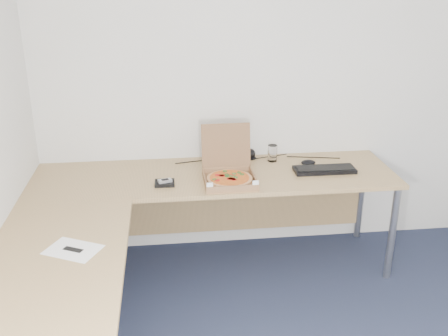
{
  "coord_description": "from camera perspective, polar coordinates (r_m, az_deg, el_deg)",
  "views": [
    {
      "loc": [
        -0.82,
        -1.87,
        2.08
      ],
      "look_at": [
        -0.45,
        1.28,
        0.82
      ],
      "focal_mm": 41.21,
      "sensor_mm": 36.0,
      "label": 1
    }
  ],
  "objects": [
    {
      "name": "pizza_box",
      "position": [
        3.42,
        0.57,
        -0.85
      ],
      "size": [
        0.34,
        0.39,
        0.34
      ],
      "rotation": [
        0.0,
        0.0,
        0.01
      ],
      "color": "#8E623F",
      "rests_on": "desk"
    },
    {
      "name": "cable_bundle",
      "position": [
        3.83,
        3.39,
        1.02
      ],
      "size": [
        0.59,
        0.12,
        0.01
      ],
      "primitive_type": null,
      "rotation": [
        0.0,
        0.0,
        0.14
      ],
      "color": "black",
      "rests_on": "desk"
    },
    {
      "name": "room_shell",
      "position": [
        2.21,
        15.7,
        -1.27
      ],
      "size": [
        3.5,
        3.5,
        2.5
      ],
      "primitive_type": null,
      "color": "silver",
      "rests_on": "ground"
    },
    {
      "name": "drinking_glass",
      "position": [
        3.79,
        5.39,
        1.64
      ],
      "size": [
        0.07,
        0.07,
        0.12
      ],
      "primitive_type": "cylinder",
      "color": "white",
      "rests_on": "desk"
    },
    {
      "name": "dome_speaker",
      "position": [
        3.84,
        2.89,
        1.64
      ],
      "size": [
        0.09,
        0.09,
        0.08
      ],
      "primitive_type": "ellipsoid",
      "color": "black",
      "rests_on": "desk"
    },
    {
      "name": "keyboard",
      "position": [
        3.66,
        11.08,
        -0.19
      ],
      "size": [
        0.43,
        0.16,
        0.03
      ],
      "primitive_type": "cube",
      "rotation": [
        0.0,
        0.0,
        -0.01
      ],
      "color": "black",
      "rests_on": "desk"
    },
    {
      "name": "desk",
      "position": [
        3.16,
        -6.11,
        -4.34
      ],
      "size": [
        2.5,
        2.2,
        0.73
      ],
      "color": "tan",
      "rests_on": "ground"
    },
    {
      "name": "paper_sheet",
      "position": [
        2.75,
        -16.4,
        -8.68
      ],
      "size": [
        0.32,
        0.29,
        0.0
      ],
      "primitive_type": "cube",
      "rotation": [
        0.0,
        0.0,
        -0.47
      ],
      "color": "white",
      "rests_on": "desk"
    },
    {
      "name": "mouse",
      "position": [
        3.76,
        9.33,
        0.6
      ],
      "size": [
        0.12,
        0.1,
        0.04
      ],
      "primitive_type": "ellipsoid",
      "rotation": [
        0.0,
        0.0,
        0.38
      ],
      "color": "black",
      "rests_on": "desk"
    },
    {
      "name": "wallet",
      "position": [
        3.4,
        -6.6,
        -1.67
      ],
      "size": [
        0.13,
        0.11,
        0.02
      ],
      "primitive_type": "cube",
      "rotation": [
        0.0,
        0.0,
        -0.02
      ],
      "color": "black",
      "rests_on": "desk"
    },
    {
      "name": "phone",
      "position": [
        3.39,
        -6.57,
        -1.42
      ],
      "size": [
        0.1,
        0.07,
        0.02
      ],
      "primitive_type": "cube",
      "rotation": [
        0.0,
        0.0,
        0.27
      ],
      "color": "#B2B5BA",
      "rests_on": "wallet"
    }
  ]
}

